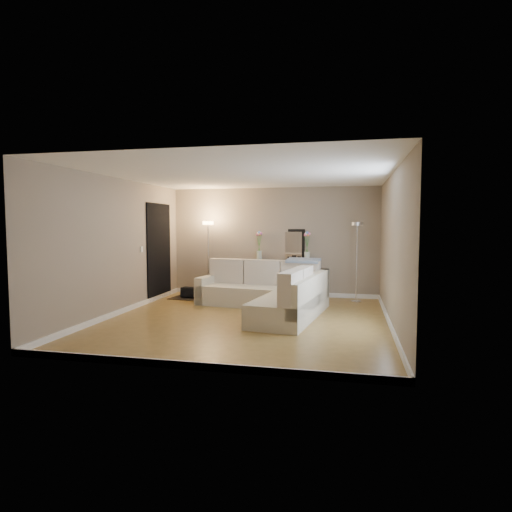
% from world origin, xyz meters
% --- Properties ---
extents(floor, '(5.00, 5.50, 0.01)m').
position_xyz_m(floor, '(0.00, 0.00, -0.01)').
color(floor, olive).
rests_on(floor, ground).
extents(ceiling, '(5.00, 5.50, 0.01)m').
position_xyz_m(ceiling, '(0.00, 0.00, 2.60)').
color(ceiling, white).
rests_on(ceiling, ground).
extents(wall_back, '(5.00, 0.02, 2.60)m').
position_xyz_m(wall_back, '(0.00, 2.76, 1.30)').
color(wall_back, gray).
rests_on(wall_back, ground).
extents(wall_front, '(5.00, 0.02, 2.60)m').
position_xyz_m(wall_front, '(0.00, -2.76, 1.30)').
color(wall_front, gray).
rests_on(wall_front, ground).
extents(wall_left, '(0.02, 5.50, 2.60)m').
position_xyz_m(wall_left, '(-2.51, 0.00, 1.30)').
color(wall_left, gray).
rests_on(wall_left, ground).
extents(wall_right, '(0.02, 5.50, 2.60)m').
position_xyz_m(wall_right, '(2.51, 0.00, 1.30)').
color(wall_right, gray).
rests_on(wall_right, ground).
extents(baseboard_back, '(5.00, 0.03, 0.10)m').
position_xyz_m(baseboard_back, '(0.00, 2.73, 0.05)').
color(baseboard_back, white).
rests_on(baseboard_back, ground).
extents(baseboard_front, '(5.00, 0.03, 0.10)m').
position_xyz_m(baseboard_front, '(0.00, -2.73, 0.05)').
color(baseboard_front, white).
rests_on(baseboard_front, ground).
extents(baseboard_left, '(0.03, 5.50, 0.10)m').
position_xyz_m(baseboard_left, '(-2.48, 0.00, 0.05)').
color(baseboard_left, white).
rests_on(baseboard_left, ground).
extents(baseboard_right, '(0.03, 5.50, 0.10)m').
position_xyz_m(baseboard_right, '(2.48, 0.00, 0.05)').
color(baseboard_right, white).
rests_on(baseboard_right, ground).
extents(doorway, '(0.02, 1.20, 2.20)m').
position_xyz_m(doorway, '(-2.48, 1.70, 1.10)').
color(doorway, black).
rests_on(doorway, ground).
extents(switch_plate, '(0.02, 0.08, 0.12)m').
position_xyz_m(switch_plate, '(-2.48, 0.85, 1.20)').
color(switch_plate, white).
rests_on(switch_plate, ground).
extents(sectional_sofa, '(2.82, 2.96, 0.96)m').
position_xyz_m(sectional_sofa, '(0.29, 0.93, 0.35)').
color(sectional_sofa, beige).
rests_on(sectional_sofa, floor).
extents(throw_blanket, '(0.72, 0.46, 0.09)m').
position_xyz_m(throw_blanket, '(0.86, 1.52, 0.97)').
color(throw_blanket, slate).
rests_on(throw_blanket, sectional_sofa).
extents(console_table, '(1.42, 0.53, 0.85)m').
position_xyz_m(console_table, '(0.17, 2.62, 0.48)').
color(console_table, black).
rests_on(console_table, floor).
extents(leaning_mirror, '(0.98, 0.15, 0.77)m').
position_xyz_m(leaning_mirror, '(0.28, 2.78, 1.23)').
color(leaning_mirror, black).
rests_on(leaning_mirror, console_table).
extents(table_decor, '(0.59, 0.16, 0.14)m').
position_xyz_m(table_decor, '(0.25, 2.56, 0.87)').
color(table_decor, orange).
rests_on(table_decor, console_table).
extents(flower_vase_left, '(0.17, 0.14, 0.73)m').
position_xyz_m(flower_vase_left, '(-0.33, 2.67, 1.14)').
color(flower_vase_left, silver).
rests_on(flower_vase_left, console_table).
extents(flower_vase_right, '(0.17, 0.14, 0.73)m').
position_xyz_m(flower_vase_right, '(0.84, 2.53, 1.14)').
color(flower_vase_right, silver).
rests_on(flower_vase_right, console_table).
extents(floor_lamp_lit, '(0.28, 0.28, 1.80)m').
position_xyz_m(floor_lamp_lit, '(-1.51, 2.35, 1.27)').
color(floor_lamp_lit, silver).
rests_on(floor_lamp_lit, floor).
extents(floor_lamp_unlit, '(0.32, 0.32, 1.77)m').
position_xyz_m(floor_lamp_unlit, '(1.96, 2.22, 1.25)').
color(floor_lamp_unlit, silver).
rests_on(floor_lamp_unlit, floor).
extents(charcoal_rug, '(1.27, 1.02, 0.02)m').
position_xyz_m(charcoal_rug, '(-1.65, 2.02, 0.01)').
color(charcoal_rug, black).
rests_on(charcoal_rug, floor).
extents(black_bag, '(0.36, 0.27, 0.21)m').
position_xyz_m(black_bag, '(-1.86, 1.94, 0.14)').
color(black_bag, black).
rests_on(black_bag, charcoal_rug).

